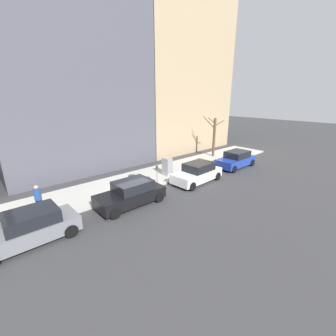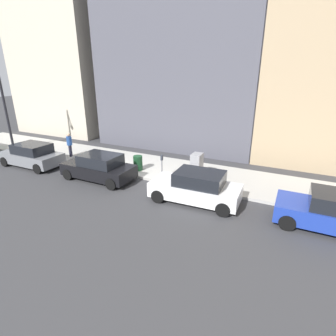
# 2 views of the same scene
# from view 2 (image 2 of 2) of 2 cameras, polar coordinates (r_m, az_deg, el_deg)

# --- Properties ---
(ground_plane) EXTENTS (120.00, 120.00, 0.00)m
(ground_plane) POSITION_cam_2_polar(r_m,az_deg,el_deg) (15.72, -8.44, -1.92)
(ground_plane) COLOR #38383A
(sidewalk) EXTENTS (4.00, 36.00, 0.15)m
(sidewalk) POSITION_cam_2_polar(r_m,az_deg,el_deg) (17.26, -4.71, 0.54)
(sidewalk) COLOR #B2AFA8
(sidewalk) RESTS_ON ground
(parked_car_blue) EXTENTS (1.92, 4.20, 1.52)m
(parked_car_blue) POSITION_cam_2_polar(r_m,az_deg,el_deg) (12.15, 32.61, -8.18)
(parked_car_blue) COLOR #1E389E
(parked_car_blue) RESTS_ON ground
(parked_car_white) EXTENTS (2.06, 4.27, 1.52)m
(parked_car_white) POSITION_cam_2_polar(r_m,az_deg,el_deg) (12.46, 6.16, -4.20)
(parked_car_white) COLOR white
(parked_car_white) RESTS_ON ground
(parked_car_black) EXTENTS (1.93, 4.21, 1.52)m
(parked_car_black) POSITION_cam_2_polar(r_m,az_deg,el_deg) (15.44, -14.78, 0.13)
(parked_car_black) COLOR black
(parked_car_black) RESTS_ON ground
(parked_car_grey) EXTENTS (1.97, 4.22, 1.52)m
(parked_car_grey) POSITION_cam_2_polar(r_m,az_deg,el_deg) (19.31, -27.53, 2.47)
(parked_car_grey) COLOR slate
(parked_car_grey) RESTS_ON ground
(parking_meter) EXTENTS (0.14, 0.10, 1.35)m
(parking_meter) POSITION_cam_2_polar(r_m,az_deg,el_deg) (14.77, -1.35, 0.90)
(parking_meter) COLOR slate
(parking_meter) RESTS_ON sidewalk
(utility_box) EXTENTS (0.83, 0.61, 1.43)m
(utility_box) POSITION_cam_2_polar(r_m,az_deg,el_deg) (14.87, 6.25, 0.39)
(utility_box) COLOR #A8A399
(utility_box) RESTS_ON sidewalk
(streetlamp) EXTENTS (1.97, 0.32, 6.50)m
(streetlamp) POSITION_cam_2_polar(r_m,az_deg,el_deg) (23.27, -32.77, 12.55)
(streetlamp) COLOR black
(streetlamp) RESTS_ON sidewalk
(trash_bin) EXTENTS (0.56, 0.56, 0.90)m
(trash_bin) POSITION_cam_2_polar(r_m,az_deg,el_deg) (16.17, -6.57, 1.08)
(trash_bin) COLOR #14381E
(trash_bin) RESTS_ON sidewalk
(pedestrian_near_meter) EXTENTS (0.36, 0.36, 1.66)m
(pedestrian_near_meter) POSITION_cam_2_polar(r_m,az_deg,el_deg) (19.94, -20.65, 5.03)
(pedestrian_near_meter) COLOR #1E1E2D
(pedestrian_near_meter) RESTS_ON sidewalk
(office_tower_right) EXTENTS (9.47, 9.47, 16.02)m
(office_tower_right) POSITION_cam_2_polar(r_m,az_deg,el_deg) (30.86, -19.27, 23.14)
(office_tower_right) COLOR #BCB29E
(office_tower_right) RESTS_ON ground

